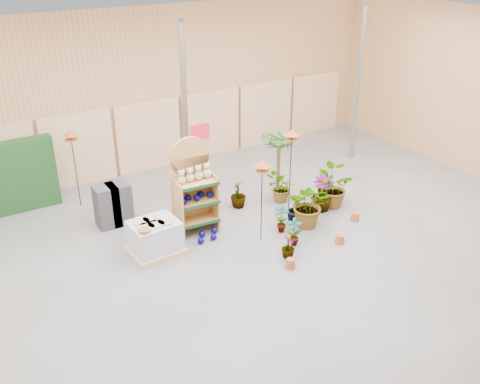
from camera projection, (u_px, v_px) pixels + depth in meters
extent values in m
cube|color=#5D5D5D|center=(266.00, 268.00, 11.02)|extent=(15.00, 12.00, 0.10)
cube|color=white|center=(272.00, 40.00, 9.00)|extent=(15.00, 12.00, 0.10)
cube|color=tan|center=(144.00, 92.00, 14.63)|extent=(15.00, 0.10, 4.50)
cylinder|color=gray|center=(358.00, 85.00, 15.28)|extent=(0.14, 0.14, 4.50)
cylinder|color=gray|center=(185.00, 116.00, 12.69)|extent=(0.14, 0.14, 4.50)
cube|color=tan|center=(79.00, 150.00, 14.14)|extent=(1.90, 0.06, 2.00)
cube|color=tan|center=(149.00, 136.00, 15.08)|extent=(1.90, 0.06, 2.00)
cube|color=tan|center=(211.00, 124.00, 16.03)|extent=(1.90, 0.06, 2.00)
cube|color=tan|center=(266.00, 113.00, 16.97)|extent=(1.90, 0.06, 2.00)
cube|color=tan|center=(315.00, 103.00, 17.91)|extent=(1.90, 0.06, 2.00)
cube|color=#A97840|center=(191.00, 193.00, 12.09)|extent=(0.93, 0.15, 1.76)
cylinder|color=#A97840|center=(189.00, 157.00, 11.71)|extent=(0.93, 0.15, 0.93)
cube|color=#A97840|center=(197.00, 220.00, 12.14)|extent=(0.93, 0.58, 0.04)
cube|color=#0F3819|center=(203.00, 224.00, 11.94)|extent=(0.89, 0.10, 0.06)
cube|color=#A97840|center=(197.00, 201.00, 11.93)|extent=(0.93, 0.58, 0.04)
cube|color=#0F3819|center=(202.00, 206.00, 11.74)|extent=(0.89, 0.10, 0.06)
cube|color=#A97840|center=(196.00, 183.00, 11.73)|extent=(0.93, 0.58, 0.04)
cube|color=#0F3819|center=(201.00, 187.00, 11.53)|extent=(0.89, 0.10, 0.06)
cube|color=#A97840|center=(179.00, 210.00, 11.77)|extent=(0.08, 0.52, 1.34)
cube|color=#A97840|center=(214.00, 201.00, 12.19)|extent=(0.08, 0.52, 1.34)
sphere|color=tan|center=(182.00, 180.00, 11.58)|extent=(0.19, 0.19, 0.19)
sphere|color=tan|center=(181.00, 173.00, 11.51)|extent=(0.14, 0.14, 0.14)
sphere|color=tan|center=(190.00, 178.00, 11.67)|extent=(0.20, 0.20, 0.20)
sphere|color=tan|center=(190.00, 171.00, 11.60)|extent=(0.14, 0.14, 0.14)
sphere|color=tan|center=(199.00, 175.00, 11.77)|extent=(0.21, 0.21, 0.21)
sphere|color=tan|center=(198.00, 169.00, 11.70)|extent=(0.14, 0.14, 0.14)
sphere|color=tan|center=(207.00, 173.00, 11.87)|extent=(0.22, 0.22, 0.22)
sphere|color=tan|center=(207.00, 166.00, 11.79)|extent=(0.14, 0.14, 0.14)
sphere|color=#060454|center=(183.00, 201.00, 11.72)|extent=(0.15, 0.15, 0.15)
sphere|color=#060454|center=(188.00, 197.00, 11.89)|extent=(0.15, 0.15, 0.15)
sphere|color=#060454|center=(197.00, 198.00, 11.87)|extent=(0.15, 0.15, 0.15)
sphere|color=#060454|center=(201.00, 194.00, 12.05)|extent=(0.15, 0.15, 0.15)
sphere|color=#060454|center=(210.00, 194.00, 12.03)|extent=(0.15, 0.15, 0.15)
sphere|color=#060454|center=(201.00, 241.00, 11.76)|extent=(0.15, 0.15, 0.15)
sphere|color=#060454|center=(202.00, 234.00, 12.02)|extent=(0.15, 0.15, 0.15)
sphere|color=#060454|center=(214.00, 237.00, 11.91)|extent=(0.15, 0.15, 0.15)
sphere|color=#060454|center=(215.00, 230.00, 12.17)|extent=(0.15, 0.15, 0.15)
cube|color=tan|center=(156.00, 250.00, 11.42)|extent=(1.11, 0.94, 0.13)
cube|color=#B4B9CA|center=(155.00, 235.00, 11.25)|extent=(1.02, 0.85, 0.62)
cylinder|color=tan|center=(146.00, 227.00, 10.90)|extent=(0.36, 0.36, 0.04)
cylinder|color=tan|center=(156.00, 224.00, 11.00)|extent=(0.36, 0.36, 0.04)
cylinder|color=tan|center=(166.00, 221.00, 11.11)|extent=(0.36, 0.36, 0.04)
cylinder|color=tan|center=(141.00, 222.00, 11.10)|extent=(0.36, 0.36, 0.04)
cylinder|color=tan|center=(151.00, 219.00, 11.21)|extent=(0.36, 0.36, 0.04)
cube|color=#2A2A2E|center=(120.00, 213.00, 12.56)|extent=(0.50, 0.50, 0.50)
cube|color=#2A2A2E|center=(118.00, 194.00, 12.34)|extent=(0.50, 0.50, 0.50)
cube|color=#2A2A2E|center=(108.00, 216.00, 12.41)|extent=(0.50, 0.50, 0.50)
cube|color=#2A2A2E|center=(106.00, 197.00, 12.19)|extent=(0.50, 0.50, 0.50)
cube|color=#173D18|center=(13.00, 177.00, 12.79)|extent=(2.00, 0.30, 1.80)
cylinder|color=gray|center=(200.00, 167.00, 12.86)|extent=(0.05, 0.05, 2.20)
cube|color=red|center=(200.00, 132.00, 12.43)|extent=(0.50, 0.03, 0.40)
cylinder|color=black|center=(261.00, 207.00, 11.53)|extent=(0.02, 0.02, 1.71)
cylinder|color=#A34B26|center=(262.00, 171.00, 11.16)|extent=(0.30, 0.30, 0.02)
cone|color=#A34B26|center=(262.00, 163.00, 11.08)|extent=(0.34, 0.34, 0.14)
cylinder|color=black|center=(290.00, 176.00, 12.74)|extent=(0.02, 0.02, 1.89)
cylinder|color=#A34B26|center=(292.00, 139.00, 12.33)|extent=(0.30, 0.30, 0.02)
cone|color=#A34B26|center=(292.00, 132.00, 12.25)|extent=(0.34, 0.34, 0.14)
cylinder|color=black|center=(76.00, 173.00, 13.07)|extent=(0.02, 0.02, 1.75)
cylinder|color=#A34B26|center=(71.00, 140.00, 12.68)|extent=(0.30, 0.30, 0.02)
cone|color=#A34B26|center=(70.00, 133.00, 12.61)|extent=(0.34, 0.34, 0.14)
cylinder|color=brown|center=(278.00, 170.00, 13.67)|extent=(0.10, 0.10, 1.42)
imported|color=#325323|center=(281.00, 219.00, 12.12)|extent=(0.38, 0.42, 0.67)
imported|color=#325323|center=(294.00, 208.00, 12.53)|extent=(0.48, 0.44, 0.72)
imported|color=#325323|center=(309.00, 205.00, 12.29)|extent=(1.29, 1.28, 1.09)
imported|color=#325323|center=(322.00, 194.00, 13.02)|extent=(0.63, 0.63, 0.90)
imported|color=#325323|center=(323.00, 184.00, 13.72)|extent=(0.34, 0.43, 0.71)
imported|color=#325323|center=(281.00, 188.00, 13.45)|extent=(0.85, 0.79, 0.77)
imported|color=#325323|center=(288.00, 247.00, 11.19)|extent=(0.36, 0.36, 0.51)
imported|color=#325323|center=(294.00, 232.00, 11.61)|extent=(0.41, 0.37, 0.64)
imported|color=#325323|center=(332.00, 187.00, 13.19)|extent=(1.02, 1.11, 1.03)
imported|color=#325323|center=(238.00, 194.00, 13.22)|extent=(0.53, 0.53, 0.70)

